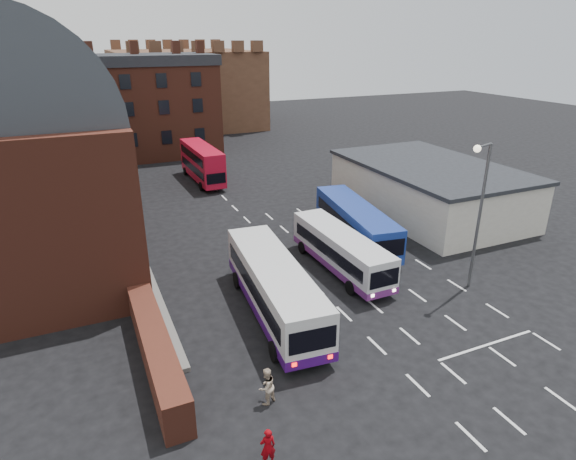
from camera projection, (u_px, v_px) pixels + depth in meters
name	position (u px, v px, depth m)	size (l,w,h in m)	color
ground	(368.00, 337.00, 24.55)	(180.00, 180.00, 0.00)	black
railway_station	(22.00, 138.00, 33.57)	(12.00, 28.00, 16.00)	#602B1E
forecourt_wall	(156.00, 350.00, 22.04)	(1.20, 10.00, 1.80)	#602B1E
cream_building	(428.00, 188.00, 41.25)	(10.40, 16.40, 4.25)	beige
brick_terrace	(124.00, 112.00, 59.12)	(22.00, 10.00, 11.00)	brown
castle_keep	(184.00, 89.00, 80.39)	(22.00, 22.00, 12.00)	brown
bus_white_outbound	(274.00, 285.00, 25.95)	(3.56, 11.33, 3.04)	silver
bus_white_inbound	(341.00, 249.00, 31.00)	(2.50, 9.54, 2.59)	silver
bus_blue	(356.00, 221.00, 35.07)	(3.87, 10.78, 2.88)	navy
bus_red_double	(202.00, 163.00, 49.87)	(2.54, 9.46, 3.76)	red
street_lamp	(479.00, 204.00, 27.31)	(1.75, 0.79, 8.96)	#555658
pedestrian_red	(268.00, 447.00, 17.00)	(0.57, 0.38, 1.57)	#800209
pedestrian_beige	(267.00, 386.00, 19.85)	(0.82, 0.64, 1.68)	#C1AC92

